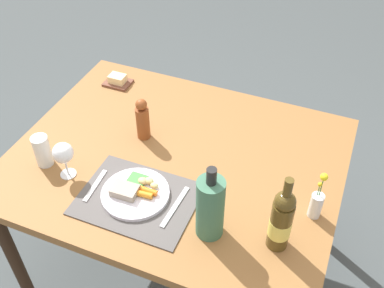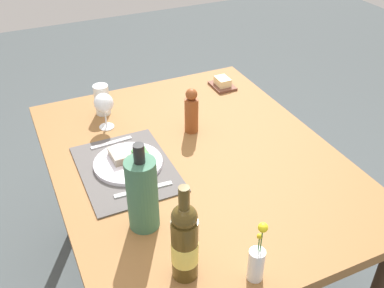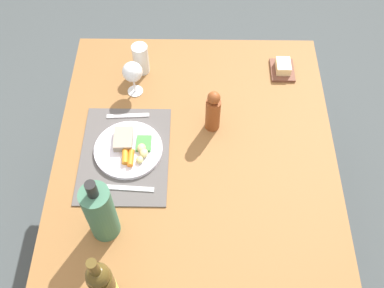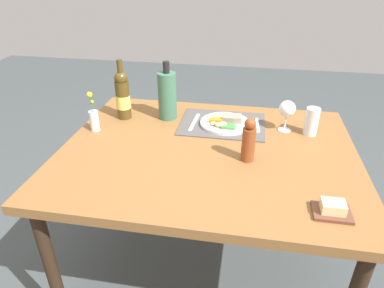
# 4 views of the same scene
# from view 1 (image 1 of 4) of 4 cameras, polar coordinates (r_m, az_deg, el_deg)

# --- Properties ---
(ground_plane) EXTENTS (8.00, 8.00, 0.00)m
(ground_plane) POSITION_cam_1_polar(r_m,az_deg,el_deg) (2.50, -1.56, -14.56)
(ground_plane) COLOR #424A4B
(dining_table) EXTENTS (1.35, 1.07, 0.78)m
(dining_table) POSITION_cam_1_polar(r_m,az_deg,el_deg) (1.95, -1.94, -3.13)
(dining_table) COLOR brown
(dining_table) RESTS_ON ground_plane
(placemat) EXTENTS (0.44, 0.33, 0.01)m
(placemat) POSITION_cam_1_polar(r_m,az_deg,el_deg) (1.75, -6.82, -6.85)
(placemat) COLOR #534E4D
(placemat) RESTS_ON dining_table
(dinner_plate) EXTENTS (0.26, 0.26, 0.05)m
(dinner_plate) POSITION_cam_1_polar(r_m,az_deg,el_deg) (1.75, -7.13, -5.97)
(dinner_plate) COLOR silver
(dinner_plate) RESTS_ON placemat
(fork) EXTENTS (0.03, 0.17, 0.00)m
(fork) POSITION_cam_1_polar(r_m,az_deg,el_deg) (1.81, -12.00, -5.08)
(fork) COLOR silver
(fork) RESTS_ON placemat
(knife) EXTENTS (0.03, 0.21, 0.00)m
(knife) POSITION_cam_1_polar(r_m,az_deg,el_deg) (1.70, -2.13, -7.82)
(knife) COLOR silver
(knife) RESTS_ON placemat
(wine_glass) EXTENTS (0.08, 0.08, 0.16)m
(wine_glass) POSITION_cam_1_polar(r_m,az_deg,el_deg) (1.81, -15.82, -1.15)
(wine_glass) COLOR white
(wine_glass) RESTS_ON dining_table
(butter_dish) EXTENTS (0.13, 0.10, 0.05)m
(butter_dish) POSITION_cam_1_polar(r_m,az_deg,el_deg) (2.32, -9.28, 7.83)
(butter_dish) COLOR brown
(butter_dish) RESTS_ON dining_table
(cooler_bottle) EXTENTS (0.10, 0.10, 0.31)m
(cooler_bottle) POSITION_cam_1_polar(r_m,az_deg,el_deg) (1.54, 2.29, -7.92)
(cooler_bottle) COLOR #3C6C52
(cooler_bottle) RESTS_ON dining_table
(flower_vase) EXTENTS (0.05, 0.05, 0.21)m
(flower_vase) POSITION_cam_1_polar(r_m,az_deg,el_deg) (1.70, 15.30, -7.12)
(flower_vase) COLOR silver
(flower_vase) RESTS_ON dining_table
(wine_bottle) EXTENTS (0.08, 0.08, 0.32)m
(wine_bottle) POSITION_cam_1_polar(r_m,az_deg,el_deg) (1.54, 11.09, -9.33)
(wine_bottle) COLOR #4C3B16
(wine_bottle) RESTS_ON dining_table
(pepper_mill) EXTENTS (0.06, 0.06, 0.20)m
(pepper_mill) POSITION_cam_1_polar(r_m,az_deg,el_deg) (1.94, -6.19, 3.05)
(pepper_mill) COLOR brown
(pepper_mill) RESTS_ON dining_table
(water_tumbler) EXTENTS (0.07, 0.07, 0.14)m
(water_tumbler) POSITION_cam_1_polar(r_m,az_deg,el_deg) (1.92, -18.14, -1.00)
(water_tumbler) COLOR silver
(water_tumbler) RESTS_ON dining_table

